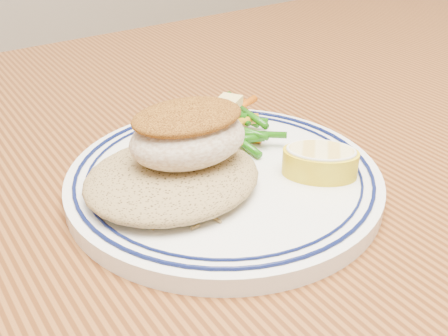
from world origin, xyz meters
TOP-DOWN VIEW (x-y plane):
  - dining_table at (0.00, 0.00)m, footprint 1.50×0.90m
  - plate at (-0.01, -0.01)m, footprint 0.26×0.26m
  - rice_pilaf at (-0.05, -0.00)m, footprint 0.14×0.12m
  - fish_fillet at (-0.04, -0.00)m, footprint 0.10×0.08m
  - vegetable_pile at (0.03, 0.04)m, footprint 0.10×0.09m
  - butter_pat at (0.03, 0.05)m, footprint 0.03×0.03m
  - lemon_wedge at (0.06, -0.05)m, footprint 0.08×0.08m

SIDE VIEW (x-z plane):
  - dining_table at x=0.00m, z-range 0.28..1.03m
  - plate at x=-0.01m, z-range 0.75..0.77m
  - lemon_wedge at x=0.06m, z-range 0.77..0.79m
  - rice_pilaf at x=-0.05m, z-range 0.77..0.79m
  - vegetable_pile at x=0.03m, z-range 0.76..0.79m
  - butter_pat at x=0.03m, z-range 0.79..0.80m
  - fish_fillet at x=-0.04m, z-range 0.79..0.83m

